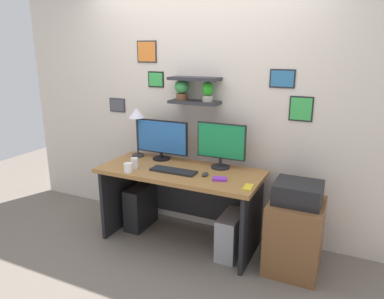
# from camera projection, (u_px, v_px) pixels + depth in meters

# --- Properties ---
(ground_plane) EXTENTS (8.00, 8.00, 0.00)m
(ground_plane) POSITION_uv_depth(u_px,v_px,m) (181.00, 240.00, 3.55)
(ground_plane) COLOR #70665B
(back_wall_assembly) EXTENTS (4.40, 0.24, 2.70)m
(back_wall_assembly) POSITION_uv_depth(u_px,v_px,m) (199.00, 100.00, 3.57)
(back_wall_assembly) COLOR beige
(back_wall_assembly) RESTS_ON ground
(desk) EXTENTS (1.55, 0.68, 0.75)m
(desk) POSITION_uv_depth(u_px,v_px,m) (183.00, 189.00, 3.45)
(desk) COLOR #9E6B38
(desk) RESTS_ON ground
(monitor_left) EXTENTS (0.59, 0.18, 0.41)m
(monitor_left) POSITION_uv_depth(u_px,v_px,m) (161.00, 139.00, 3.61)
(monitor_left) COLOR black
(monitor_left) RESTS_ON desk
(monitor_right) EXTENTS (0.48, 0.18, 0.43)m
(monitor_right) POSITION_uv_depth(u_px,v_px,m) (221.00, 144.00, 3.34)
(monitor_right) COLOR black
(monitor_right) RESTS_ON desk
(keyboard) EXTENTS (0.44, 0.14, 0.02)m
(keyboard) POSITION_uv_depth(u_px,v_px,m) (173.00, 171.00, 3.28)
(keyboard) COLOR black
(keyboard) RESTS_ON desk
(computer_mouse) EXTENTS (0.06, 0.09, 0.03)m
(computer_mouse) POSITION_uv_depth(u_px,v_px,m) (205.00, 174.00, 3.18)
(computer_mouse) COLOR #2D2D33
(computer_mouse) RESTS_ON desk
(desk_lamp) EXTENTS (0.17, 0.17, 0.52)m
(desk_lamp) POSITION_uv_depth(u_px,v_px,m) (137.00, 118.00, 3.66)
(desk_lamp) COLOR #2D2D33
(desk_lamp) RESTS_ON desk
(cell_phone) EXTENTS (0.08, 0.15, 0.01)m
(cell_phone) POSITION_uv_depth(u_px,v_px,m) (248.00, 187.00, 2.90)
(cell_phone) COLOR yellow
(cell_phone) RESTS_ON desk
(coffee_mug) EXTENTS (0.08, 0.08, 0.09)m
(coffee_mug) POSITION_uv_depth(u_px,v_px,m) (128.00, 168.00, 3.25)
(coffee_mug) COLOR white
(coffee_mug) RESTS_ON desk
(pen_cup) EXTENTS (0.07, 0.07, 0.10)m
(pen_cup) POSITION_uv_depth(u_px,v_px,m) (134.00, 163.00, 3.38)
(pen_cup) COLOR white
(pen_cup) RESTS_ON desk
(scissors_tray) EXTENTS (0.14, 0.11, 0.02)m
(scissors_tray) POSITION_uv_depth(u_px,v_px,m) (220.00, 179.00, 3.07)
(scissors_tray) COLOR purple
(scissors_tray) RESTS_ON desk
(drawer_cabinet) EXTENTS (0.44, 0.50, 0.62)m
(drawer_cabinet) POSITION_uv_depth(u_px,v_px,m) (294.00, 236.00, 3.03)
(drawer_cabinet) COLOR brown
(drawer_cabinet) RESTS_ON ground
(printer) EXTENTS (0.38, 0.34, 0.17)m
(printer) POSITION_uv_depth(u_px,v_px,m) (298.00, 193.00, 2.92)
(printer) COLOR black
(printer) RESTS_ON drawer_cabinet
(computer_tower_left) EXTENTS (0.18, 0.40, 0.45)m
(computer_tower_left) POSITION_uv_depth(u_px,v_px,m) (141.00, 206.00, 3.79)
(computer_tower_left) COLOR black
(computer_tower_left) RESTS_ON ground
(computer_tower_right) EXTENTS (0.18, 0.40, 0.40)m
(computer_tower_right) POSITION_uv_depth(u_px,v_px,m) (231.00, 235.00, 3.26)
(computer_tower_right) COLOR #99999E
(computer_tower_right) RESTS_ON ground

